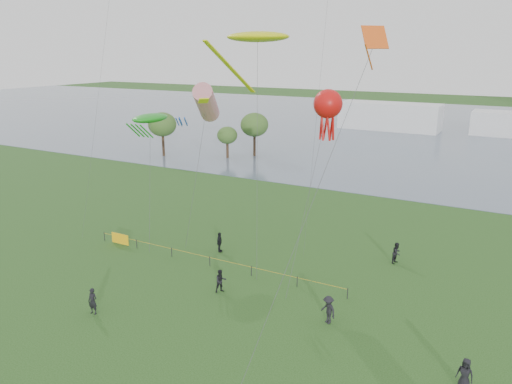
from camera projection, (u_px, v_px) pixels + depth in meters
The scene contains 16 objects.
ground_plane at pixel (171, 371), 28.13m from camera, with size 400.00×400.00×0.00m, color #1A3D13.
lake at pixel (448, 130), 112.45m from camera, with size 400.00×120.00×0.08m, color slate.
pavilion_left at pixel (390, 116), 112.97m from camera, with size 22.00×8.00×6.00m, color silver.
trees at pixel (211, 126), 83.51m from camera, with size 18.37×12.11×7.43m.
fence at pixel (153, 246), 44.50m from camera, with size 24.07×0.07×1.05m.
spectator_a at pixel (221, 281), 37.07m from camera, with size 0.86×0.67×1.78m, color black.
spectator_b at pixel (328, 310), 32.80m from camera, with size 1.25×0.72×1.94m, color black.
spectator_c at pixel (220, 242), 44.49m from camera, with size 1.08×0.45×1.84m, color black.
spectator_d at pixel (465, 374), 26.39m from camera, with size 0.88×0.57×1.81m, color black.
spectator_f at pixel (93, 301), 33.98m from camera, with size 0.68×0.45×1.87m, color black.
spectator_g at pixel (397, 253), 42.14m from camera, with size 0.89×0.69×1.83m, color black.
kite_stingray at pixel (257, 37), 40.72m from camera, with size 6.05×10.21×18.91m.
kite_windsock at pixel (206, 103), 43.10m from camera, with size 4.20×5.02×14.90m.
kite_creature at pixel (150, 118), 47.83m from camera, with size 4.90×7.61×11.57m.
kite_octopus at pixel (328, 105), 39.63m from camera, with size 2.32×9.21×14.48m.
kite_delta at pixel (367, 58), 25.86m from camera, with size 3.77×11.66×18.68m.
Camera 1 is at (15.89, -18.98, 17.41)m, focal length 35.00 mm.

